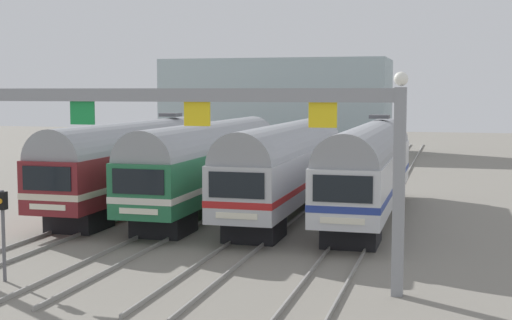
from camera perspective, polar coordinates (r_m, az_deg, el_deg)
ground_plane at (r=38.05m, az=-0.66°, el=-4.22°), size 160.00×160.00×0.00m
track_bed at (r=54.43m, az=4.21°, el=-1.23°), size 14.07×70.00×0.15m
commuter_train_maroon at (r=39.86m, az=-9.39°, el=0.05°), size 2.88×18.06×5.05m
commuter_train_green at (r=38.31m, az=-3.69°, el=-0.11°), size 2.88×18.06×4.77m
commuter_train_stainless at (r=37.18m, az=2.44°, el=-0.27°), size 2.88×18.06×4.77m
commuter_train_silver at (r=36.49m, az=8.87°, el=-0.43°), size 2.88×18.06×5.05m
catenary_gantry at (r=24.83m, az=-9.20°, el=2.46°), size 17.81×0.44×6.97m
yard_signal_mast at (r=25.70m, az=-19.28°, el=-4.33°), size 0.28×0.35×3.09m
maintenance_building at (r=77.44m, az=1.71°, el=4.30°), size 23.33×10.00×9.68m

